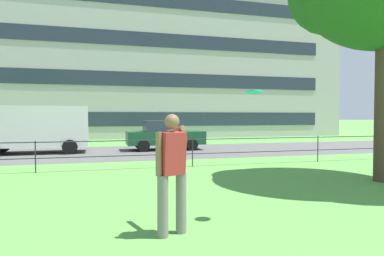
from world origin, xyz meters
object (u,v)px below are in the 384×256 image
Objects in this scene: person_thrower at (172,170)px; panel_van_left at (33,127)px; car_dark_green_far_left at (165,135)px; frisbee at (254,92)px; apartment_building_background at (154,69)px.

panel_van_left is at bearing 108.54° from person_thrower.
car_dark_green_far_left is at bearing 0.63° from panel_van_left.
panel_van_left reaches higher than car_dark_green_far_left.
car_dark_green_far_left is at bearing 80.16° from person_thrower.
frisbee is 0.08× the size of car_dark_green_far_left.
person_thrower is 0.35× the size of panel_van_left.
person_thrower is at bearing -98.05° from apartment_building_background.
car_dark_green_far_left is at bearing 86.74° from frisbee.
panel_van_left is at bearing -179.37° from car_dark_green_far_left.
person_thrower is at bearing -99.84° from car_dark_green_far_left.
person_thrower is 28.40m from apartment_building_background.
frisbee is 0.01× the size of apartment_building_background.
panel_van_left is 6.35m from car_dark_green_far_left.
car_dark_green_far_left is (2.16, 12.48, -0.19)m from person_thrower.
person_thrower is at bearing -167.14° from frisbee.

